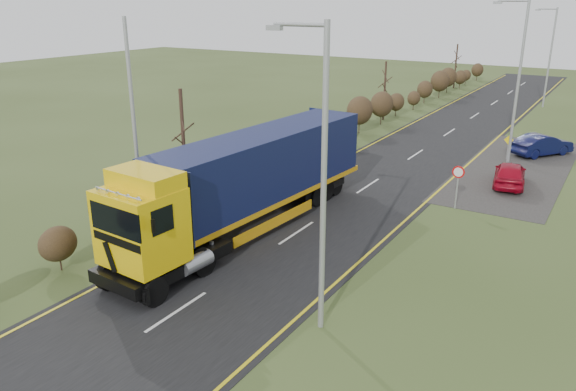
% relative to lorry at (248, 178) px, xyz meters
% --- Properties ---
extents(ground, '(160.00, 160.00, 0.00)m').
position_rel_lorry_xyz_m(ground, '(2.06, -3.20, -2.53)').
color(ground, '#36451D').
rests_on(ground, ground).
extents(road, '(8.00, 120.00, 0.02)m').
position_rel_lorry_xyz_m(road, '(2.06, 6.80, -2.52)').
color(road, black).
rests_on(road, ground).
extents(layby, '(6.00, 18.00, 0.02)m').
position_rel_lorry_xyz_m(layby, '(8.56, 16.80, -2.52)').
color(layby, '#2C2927').
rests_on(layby, ground).
extents(lane_markings, '(7.52, 116.00, 0.01)m').
position_rel_lorry_xyz_m(lane_markings, '(2.06, 6.50, -2.50)').
color(lane_markings, gold).
rests_on(lane_markings, road).
extents(hedgerow, '(2.24, 102.04, 6.05)m').
position_rel_lorry_xyz_m(hedgerow, '(-3.93, 4.70, -0.91)').
color(hedgerow, black).
rests_on(hedgerow, ground).
extents(lorry, '(3.59, 16.14, 4.46)m').
position_rel_lorry_xyz_m(lorry, '(0.00, 0.00, 0.00)').
color(lorry, black).
rests_on(lorry, ground).
extents(car_red_hatchback, '(2.29, 4.31, 1.40)m').
position_rel_lorry_xyz_m(car_red_hatchback, '(8.88, 13.11, -1.83)').
color(car_red_hatchback, '#A1081B').
rests_on(car_red_hatchback, ground).
extents(car_blue_sedan, '(3.76, 4.49, 1.45)m').
position_rel_lorry_xyz_m(car_blue_sedan, '(9.40, 21.19, -1.80)').
color(car_blue_sedan, black).
rests_on(car_blue_sedan, ground).
extents(streetlight_near, '(2.03, 0.19, 9.57)m').
position_rel_lorry_xyz_m(streetlight_near, '(6.54, -5.41, 2.76)').
color(streetlight_near, '#9FA2A5').
rests_on(streetlight_near, ground).
extents(streetlight_mid, '(2.15, 0.20, 10.17)m').
position_rel_lorry_xyz_m(streetlight_mid, '(7.68, 18.25, 3.11)').
color(streetlight_mid, '#9FA2A5').
rests_on(streetlight_mid, ground).
extents(streetlight_far, '(1.99, 0.19, 9.39)m').
position_rel_lorry_xyz_m(streetlight_far, '(6.54, 40.89, 2.65)').
color(streetlight_far, '#9FA2A5').
rests_on(streetlight_far, ground).
extents(left_pole, '(0.16, 0.16, 9.47)m').
position_rel_lorry_xyz_m(left_pole, '(-3.14, -3.51, 2.21)').
color(left_pole, '#9FA2A5').
rests_on(left_pole, ground).
extents(speed_sign, '(0.62, 0.10, 2.26)m').
position_rel_lorry_xyz_m(speed_sign, '(7.31, 7.78, -0.96)').
color(speed_sign, '#9FA2A5').
rests_on(speed_sign, ground).
extents(warning_board, '(0.62, 0.11, 1.62)m').
position_rel_lorry_xyz_m(warning_board, '(7.60, 18.97, -1.57)').
color(warning_board, '#9FA2A5').
rests_on(warning_board, ground).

